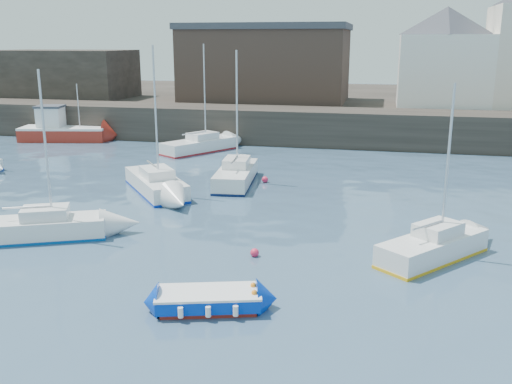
% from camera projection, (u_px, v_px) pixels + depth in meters
% --- Properties ---
extents(water, '(220.00, 220.00, 0.00)m').
position_uv_depth(water, '(169.00, 338.00, 17.35)').
color(water, '#2D4760').
rests_on(water, ground).
extents(quay_wall, '(90.00, 5.00, 3.00)m').
position_uv_depth(quay_wall, '(314.00, 126.00, 49.95)').
color(quay_wall, '#28231E').
rests_on(quay_wall, ground).
extents(land_strip, '(90.00, 32.00, 2.80)m').
position_uv_depth(land_strip, '(333.00, 105.00, 66.93)').
color(land_strip, '#28231E').
rests_on(land_strip, ground).
extents(bldg_east_d, '(11.14, 11.14, 8.95)m').
position_uv_depth(bldg_east_d, '(444.00, 56.00, 52.20)').
color(bldg_east_d, white).
rests_on(bldg_east_d, land_strip).
extents(warehouse, '(16.40, 10.40, 7.60)m').
position_uv_depth(warehouse, '(266.00, 63.00, 57.45)').
color(warehouse, '#3D2D26').
rests_on(warehouse, land_strip).
extents(bldg_west, '(14.00, 8.00, 5.00)m').
position_uv_depth(bldg_west, '(65.00, 74.00, 61.57)').
color(bldg_west, '#353028').
rests_on(bldg_west, land_strip).
extents(blue_dinghy, '(3.79, 2.44, 0.67)m').
position_uv_depth(blue_dinghy, '(208.00, 299.00, 19.10)').
color(blue_dinghy, maroon).
rests_on(blue_dinghy, ground).
extents(fishing_boat, '(8.08, 4.36, 5.07)m').
position_uv_depth(fishing_boat, '(62.00, 130.00, 51.56)').
color(fishing_boat, maroon).
rests_on(fishing_boat, ground).
extents(sailboat_a, '(6.09, 4.12, 7.60)m').
position_uv_depth(sailboat_a, '(41.00, 227.00, 25.97)').
color(sailboat_a, white).
rests_on(sailboat_a, ground).
extents(sailboat_b, '(5.79, 6.52, 8.54)m').
position_uv_depth(sailboat_b, '(156.00, 183.00, 33.95)').
color(sailboat_b, white).
rests_on(sailboat_b, ground).
extents(sailboat_c, '(4.82, 5.32, 7.18)m').
position_uv_depth(sailboat_c, '(433.00, 246.00, 23.51)').
color(sailboat_c, white).
rests_on(sailboat_c, ground).
extents(sailboat_f, '(2.65, 6.50, 8.23)m').
position_uv_depth(sailboat_f, '(236.00, 175.00, 36.01)').
color(sailboat_f, white).
rests_on(sailboat_f, ground).
extents(sailboat_h, '(5.35, 6.73, 8.53)m').
position_uv_depth(sailboat_h, '(200.00, 145.00, 46.40)').
color(sailboat_h, white).
rests_on(sailboat_h, ground).
extents(buoy_near, '(0.41, 0.41, 0.41)m').
position_uv_depth(buoy_near, '(78.00, 235.00, 26.54)').
color(buoy_near, '#E52649').
rests_on(buoy_near, ground).
extents(buoy_mid, '(0.37, 0.37, 0.37)m').
position_uv_depth(buoy_mid, '(255.00, 256.00, 23.93)').
color(buoy_mid, '#E52649').
rests_on(buoy_mid, ground).
extents(buoy_far, '(0.40, 0.40, 0.40)m').
position_uv_depth(buoy_far, '(265.00, 182.00, 36.45)').
color(buoy_far, '#E52649').
rests_on(buoy_far, ground).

